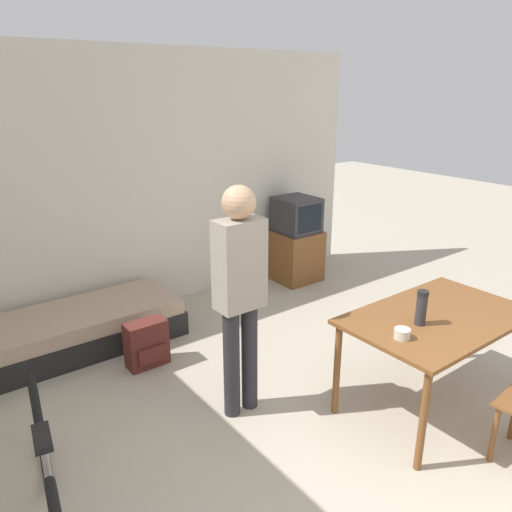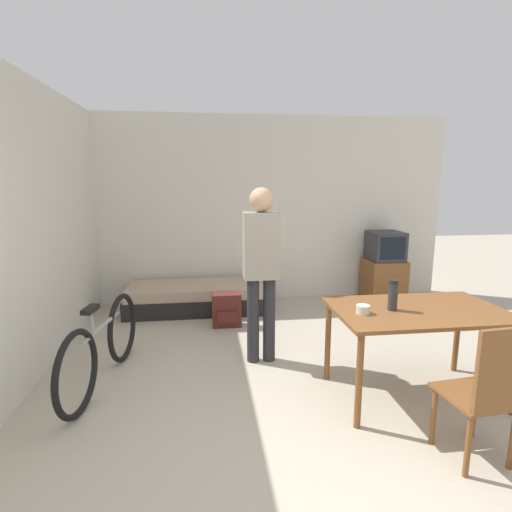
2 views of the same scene
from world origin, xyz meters
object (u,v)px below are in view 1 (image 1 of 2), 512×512
at_px(person_standing, 240,286).
at_px(thermos_flask, 422,306).
at_px(bicycle, 49,481).
at_px(mate_bowl, 402,334).
at_px(dining_table, 437,325).
at_px(tv, 296,241).
at_px(backpack, 147,344).
at_px(daybed, 77,330).

xyz_separation_m(person_standing, thermos_flask, (0.94, -0.82, -0.11)).
xyz_separation_m(bicycle, mate_bowl, (2.12, -0.59, 0.44)).
bearing_deg(person_standing, dining_table, -35.03).
bearing_deg(tv, bicycle, -149.81).
bearing_deg(tv, mate_bowl, -118.13).
bearing_deg(mate_bowl, tv, 61.87).
bearing_deg(person_standing, thermos_flask, -41.17).
bearing_deg(bicycle, mate_bowl, -15.64).
xyz_separation_m(dining_table, person_standing, (-1.17, 0.82, 0.33)).
bearing_deg(thermos_flask, backpack, 123.88).
xyz_separation_m(dining_table, bicycle, (-2.61, 0.53, -0.33)).
relative_size(bicycle, thermos_flask, 6.54).
bearing_deg(backpack, thermos_flask, -56.12).
relative_size(thermos_flask, backpack, 0.60).
relative_size(tv, dining_table, 0.76).
bearing_deg(backpack, tv, 17.97).
bearing_deg(mate_bowl, backpack, 117.10).
bearing_deg(tv, daybed, -177.96).
bearing_deg(dining_table, daybed, 126.29).
relative_size(daybed, mate_bowl, 18.00).
relative_size(daybed, dining_table, 1.39).
bearing_deg(thermos_flask, person_standing, 138.83).
bearing_deg(thermos_flask, tv, 66.07).
xyz_separation_m(dining_table, thermos_flask, (-0.23, -0.00, 0.22)).
xyz_separation_m(daybed, tv, (2.76, 0.10, 0.31)).
distance_m(dining_table, mate_bowl, 0.51).
height_order(daybed, backpack, backpack).
relative_size(daybed, thermos_flask, 7.64).
relative_size(person_standing, mate_bowl, 16.23).
xyz_separation_m(tv, bicycle, (-3.53, -2.06, -0.14)).
height_order(bicycle, mate_bowl, mate_bowl).
relative_size(dining_table, thermos_flask, 5.49).
xyz_separation_m(tv, thermos_flask, (-1.15, -2.60, 0.40)).
height_order(tv, bicycle, tv).
relative_size(mate_bowl, backpack, 0.26).
height_order(daybed, mate_bowl, mate_bowl).
bearing_deg(bicycle, daybed, 68.33).
distance_m(dining_table, backpack, 2.38).
bearing_deg(person_standing, mate_bowl, -52.33).
relative_size(bicycle, backpack, 3.94).
xyz_separation_m(tv, backpack, (-2.38, -0.77, -0.29)).
xyz_separation_m(dining_table, backpack, (-1.45, 1.82, -0.47)).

